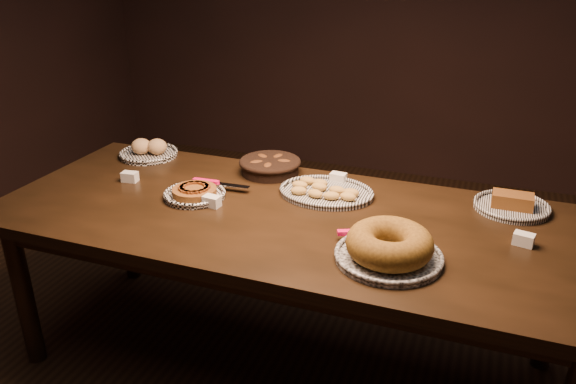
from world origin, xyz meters
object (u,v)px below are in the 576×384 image
(buffet_table, at_px, (286,229))
(bundt_cake_plate, at_px, (389,247))
(madeleine_platter, at_px, (325,191))
(apple_tart_plate, at_px, (195,193))

(buffet_table, bearing_deg, bundt_cake_plate, -25.86)
(buffet_table, relative_size, madeleine_platter, 5.92)
(apple_tart_plate, distance_m, madeleine_platter, 0.56)
(madeleine_platter, bearing_deg, apple_tart_plate, -155.70)
(buffet_table, xyz_separation_m, bundt_cake_plate, (0.46, -0.22, 0.12))
(madeleine_platter, relative_size, bundt_cake_plate, 1.01)
(madeleine_platter, xyz_separation_m, bundt_cake_plate, (0.36, -0.45, 0.03))
(buffet_table, xyz_separation_m, apple_tart_plate, (-0.42, 0.01, 0.09))
(buffet_table, distance_m, apple_tart_plate, 0.43)
(buffet_table, relative_size, apple_tart_plate, 7.19)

